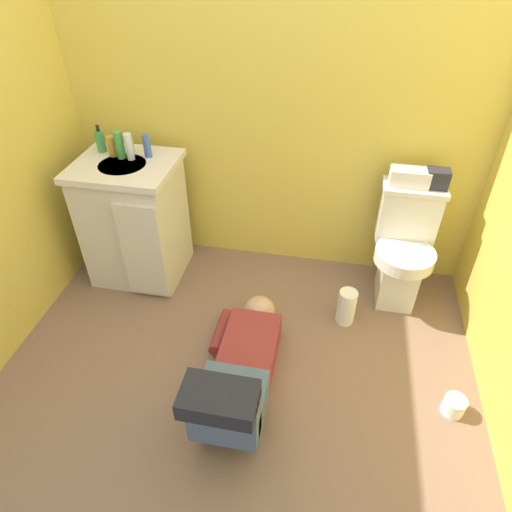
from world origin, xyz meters
The scene contains 15 objects.
ground_plane centered at (0.00, 0.00, -0.02)m, with size 3.06×3.13×0.04m, color #7F5F4C.
wall_back centered at (0.00, 1.11, 1.20)m, with size 2.72×0.08×2.40m, color gold.
toilet centered at (0.86, 0.82, 0.37)m, with size 0.36×0.46×0.75m.
vanity_cabinet centered at (-0.83, 0.72, 0.42)m, with size 0.60×0.53×0.82m.
faucet centered at (-0.83, 0.87, 0.87)m, with size 0.02×0.02×0.10m, color silver.
person_plumber centered at (0.05, -0.13, 0.18)m, with size 0.39×1.06×0.52m.
tissue_box centered at (0.82, 0.91, 0.80)m, with size 0.22×0.11×0.10m, color silver.
toiletry_bag centered at (0.97, 0.91, 0.81)m, with size 0.12×0.09×0.11m, color #26262D.
soap_dispenser centered at (-1.02, 0.85, 0.89)m, with size 0.06×0.06×0.17m.
bottle_amber centered at (-0.93, 0.81, 0.88)m, with size 0.06×0.06×0.12m, color gold.
bottle_green centered at (-0.87, 0.79, 0.90)m, with size 0.05×0.05×0.16m, color #479B47.
bottle_clear centered at (-0.81, 0.78, 0.90)m, with size 0.05×0.05×0.16m, color silver.
bottle_blue centered at (-0.72, 0.83, 0.89)m, with size 0.04×0.04×0.14m, color #4161B4.
paper_towel_roll centered at (0.56, 0.50, 0.12)m, with size 0.11×0.11×0.23m, color white.
toilet_paper_roll centered at (1.12, -0.03, 0.05)m, with size 0.11×0.11×0.10m, color white.
Camera 1 is at (0.39, -1.47, 2.01)m, focal length 31.16 mm.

